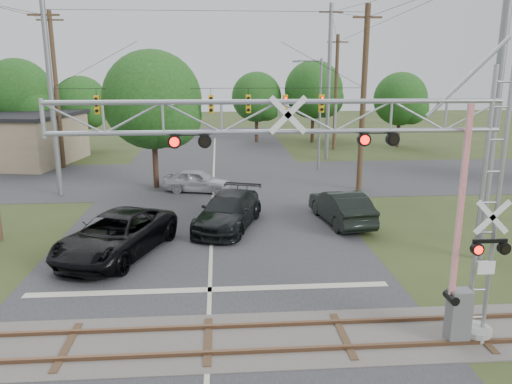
{
  "coord_description": "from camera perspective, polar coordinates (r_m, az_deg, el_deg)",
  "views": [
    {
      "loc": [
        0.41,
        -11.07,
        7.77
      ],
      "look_at": [
        1.82,
        7.5,
        3.11
      ],
      "focal_mm": 35.0,
      "sensor_mm": 36.0,
      "label": 1
    }
  ],
  "objects": [
    {
      "name": "road_main",
      "position": [
        22.46,
        -5.14,
        -6.22
      ],
      "size": [
        14.0,
        90.0,
        0.02
      ],
      "primitive_type": "cube",
      "color": "#2B2B2E",
      "rests_on": "ground"
    },
    {
      "name": "road_cross",
      "position": [
        35.92,
        -4.88,
        1.54
      ],
      "size": [
        90.0,
        12.0,
        0.02
      ],
      "primitive_type": "cube",
      "color": "#2B2B2E",
      "rests_on": "ground"
    },
    {
      "name": "railroad_track",
      "position": [
        15.19,
        -5.51,
        -16.63
      ],
      "size": [
        90.0,
        3.2,
        0.17
      ],
      "color": "#4E4943",
      "rests_on": "ground"
    },
    {
      "name": "crossing_gantry",
      "position": [
        13.58,
        12.23,
        1.5
      ],
      "size": [
        12.35,
        1.0,
        7.85
      ],
      "color": "gray",
      "rests_on": "ground"
    },
    {
      "name": "traffic_signal_span",
      "position": [
        31.14,
        -3.51,
        10.26
      ],
      "size": [
        19.34,
        0.36,
        11.5
      ],
      "color": "gray",
      "rests_on": "ground"
    },
    {
      "name": "pickup_black",
      "position": [
        21.9,
        -15.7,
        -4.76
      ],
      "size": [
        5.1,
        7.14,
        1.81
      ],
      "primitive_type": "imported",
      "rotation": [
        0.0,
        0.0,
        -0.36
      ],
      "color": "black",
      "rests_on": "ground"
    },
    {
      "name": "car_dark",
      "position": [
        24.79,
        -3.18,
        -2.18
      ],
      "size": [
        4.07,
        6.3,
        1.7
      ],
      "primitive_type": "imported",
      "rotation": [
        0.0,
        0.0,
        -0.31
      ],
      "color": "black",
      "rests_on": "ground"
    },
    {
      "name": "sedan_silver",
      "position": [
        32.11,
        -6.68,
        1.31
      ],
      "size": [
        4.59,
        2.67,
        1.47
      ],
      "primitive_type": "imported",
      "rotation": [
        0.0,
        0.0,
        1.34
      ],
      "color": "#A6A9AE",
      "rests_on": "ground"
    },
    {
      "name": "suv_dark",
      "position": [
        25.86,
        9.71,
        -1.66
      ],
      "size": [
        2.52,
        5.38,
        1.71
      ],
      "primitive_type": "imported",
      "rotation": [
        0.0,
        0.0,
        3.28
      ],
      "color": "black",
      "rests_on": "ground"
    },
    {
      "name": "streetlight",
      "position": [
        38.46,
        7.08,
        9.4
      ],
      "size": [
        2.25,
        0.23,
        8.43
      ],
      "color": "gray",
      "rests_on": "ground"
    },
    {
      "name": "utility_poles",
      "position": [
        34.3,
        -1.26,
        11.11
      ],
      "size": [
        25.58,
        29.01,
        12.83
      ],
      "color": "#412C1E",
      "rests_on": "ground"
    },
    {
      "name": "treeline",
      "position": [
        43.88,
        -6.47,
        10.84
      ],
      "size": [
        53.51,
        28.9,
        9.15
      ],
      "color": "#3B261B",
      "rests_on": "ground"
    }
  ]
}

